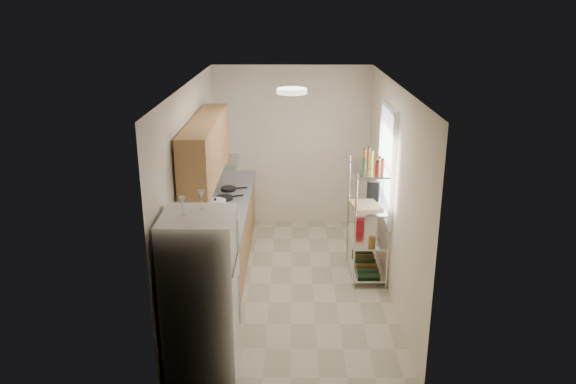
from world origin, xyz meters
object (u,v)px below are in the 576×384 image
frying_pan_large (224,198)px  espresso_machine (373,188)px  cutting_board (365,205)px  refrigerator (201,295)px  rice_cooker (215,209)px

frying_pan_large → espresso_machine: (2.03, -0.24, 0.23)m
cutting_board → espresso_machine: espresso_machine is taller
espresso_machine → frying_pan_large: bearing=-175.1°
cutting_board → espresso_machine: (0.14, 0.32, 0.12)m
refrigerator → frying_pan_large: refrigerator is taller
espresso_machine → refrigerator: bearing=-118.5°
frying_pan_large → cutting_board: cutting_board is taller
refrigerator → rice_cooker: 1.90m
frying_pan_large → espresso_machine: size_ratio=0.86×
rice_cooker → cutting_board: rice_cooker is taller
rice_cooker → cutting_board: size_ratio=0.63×
refrigerator → cutting_board: (1.83, 2.00, 0.20)m
refrigerator → cutting_board: 2.71m
refrigerator → rice_cooker: (-0.10, 1.89, 0.19)m
refrigerator → frying_pan_large: bearing=91.6°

